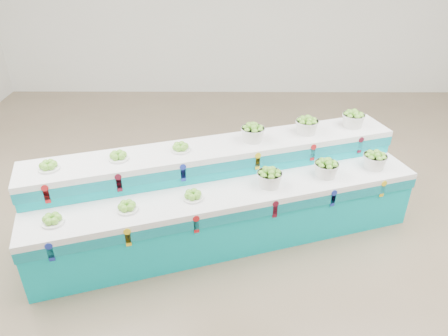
{
  "coord_description": "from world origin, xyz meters",
  "views": [
    {
      "loc": [
        -0.23,
        -3.96,
        3.22
      ],
      "look_at": [
        -0.25,
        0.1,
        0.87
      ],
      "focal_mm": 33.63,
      "sensor_mm": 36.0,
      "label": 1
    }
  ],
  "objects_px": {
    "display_stand": "(224,195)",
    "plate_upper_mid": "(118,155)",
    "basket_lower_left": "(269,177)",
    "basket_upper_right": "(353,119)"
  },
  "relations": [
    {
      "from": "display_stand",
      "to": "plate_upper_mid",
      "type": "height_order",
      "value": "plate_upper_mid"
    },
    {
      "from": "plate_upper_mid",
      "to": "basket_upper_right",
      "type": "xyz_separation_m",
      "value": [
        2.76,
        0.88,
        0.06
      ]
    },
    {
      "from": "display_stand",
      "to": "basket_lower_left",
      "type": "bearing_deg",
      "value": -31.82
    },
    {
      "from": "plate_upper_mid",
      "to": "basket_upper_right",
      "type": "height_order",
      "value": "basket_upper_right"
    },
    {
      "from": "basket_lower_left",
      "to": "basket_upper_right",
      "type": "xyz_separation_m",
      "value": [
        1.12,
        0.93,
        0.3
      ]
    },
    {
      "from": "display_stand",
      "to": "plate_upper_mid",
      "type": "xyz_separation_m",
      "value": [
        -1.14,
        -0.08,
        0.56
      ]
    },
    {
      "from": "basket_lower_left",
      "to": "basket_upper_right",
      "type": "relative_size",
      "value": 1.0
    },
    {
      "from": "plate_upper_mid",
      "to": "basket_upper_right",
      "type": "distance_m",
      "value": 2.9
    },
    {
      "from": "basket_upper_right",
      "to": "display_stand",
      "type": "bearing_deg",
      "value": -153.6
    },
    {
      "from": "display_stand",
      "to": "basket_lower_left",
      "type": "xyz_separation_m",
      "value": [
        0.5,
        -0.13,
        0.32
      ]
    }
  ]
}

